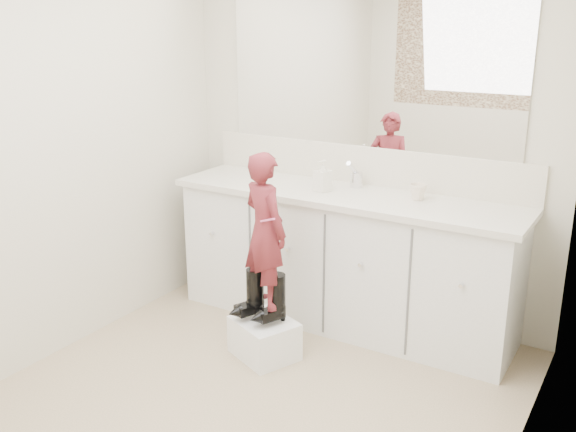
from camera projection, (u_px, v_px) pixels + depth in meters
The scene contains 16 objects.
floor at pixel (236, 412), 3.30m from camera, with size 3.00×3.00×0.00m, color #867B58.
wall_back at pixel (366, 137), 4.17m from camera, with size 2.60×2.60×0.00m, color beige.
wall_left at pixel (42, 156), 3.59m from camera, with size 3.00×3.00×0.00m, color beige.
wall_right at pixel (523, 233), 2.31m from camera, with size 3.00×3.00×0.00m, color beige.
vanity_cabinet at pixel (344, 261), 4.18m from camera, with size 2.20×0.55×0.85m, color silver.
countertop at pixel (345, 196), 4.03m from camera, with size 2.28×0.58×0.04m, color beige.
backsplash at pixel (364, 165), 4.22m from camera, with size 2.28×0.03×0.25m, color beige.
mirror at pixel (367, 68), 4.04m from camera, with size 2.00×0.02×1.00m, color white.
faucet at pixel (356, 180), 4.15m from camera, with size 0.08×0.08×0.10m, color silver.
cup at pixel (418, 192), 3.86m from camera, with size 0.10×0.10×0.10m, color beige.
soap_bottle at pixel (323, 176), 4.04m from camera, with size 0.09×0.09×0.20m, color white.
step_stool at pixel (264, 338), 3.82m from camera, with size 0.36×0.30×0.23m, color white.
boot_left at pixel (255, 293), 3.79m from camera, with size 0.11×0.20×0.30m, color black, non-canonical shape.
boot_right at pixel (277, 299), 3.72m from camera, with size 0.11×0.20×0.30m, color black, non-canonical shape.
toddler at pixel (265, 231), 3.64m from camera, with size 0.33×0.22×0.91m, color #A9343F.
toothbrush at pixel (268, 220), 3.51m from camera, with size 0.01×0.01×0.14m, color pink.
Camera 1 is at (1.71, -2.31, 1.94)m, focal length 40.00 mm.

